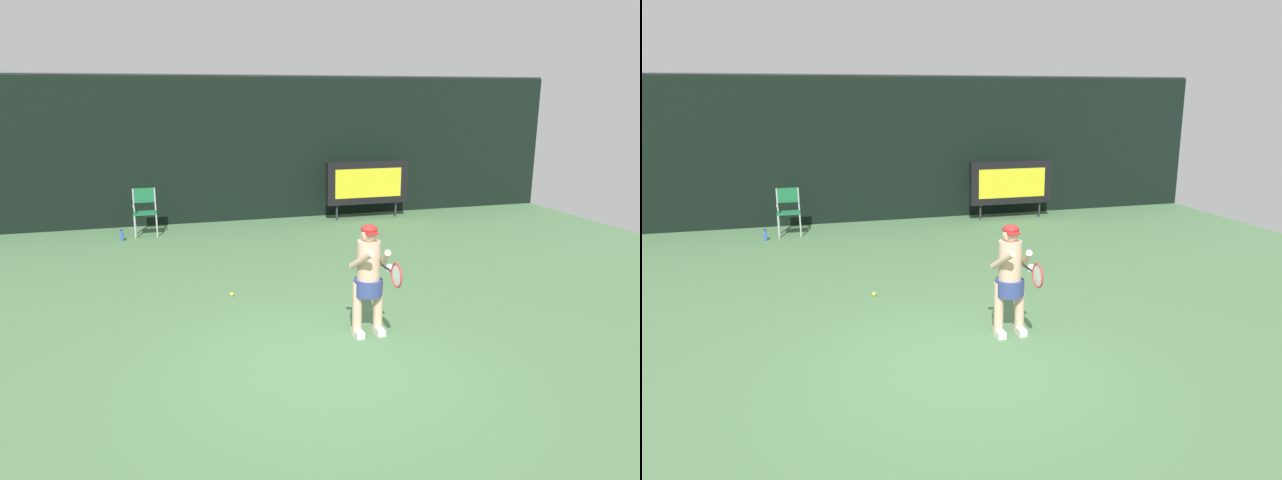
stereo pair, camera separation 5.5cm
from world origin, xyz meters
TOP-DOWN VIEW (x-y plane):
  - ground at (0.00, -0.19)m, footprint 18.00×22.00m
  - backdrop_screen at (0.00, 8.50)m, footprint 18.00×0.12m
  - scoreboard at (3.48, 7.76)m, footprint 2.20×0.21m
  - umpire_chair at (-2.09, 7.46)m, footprint 0.52×0.44m
  - water_bottle at (-2.62, 7.01)m, footprint 0.07×0.07m
  - tennis_player at (0.80, 0.68)m, footprint 0.53×0.61m
  - tennis_racket at (0.89, 0.00)m, footprint 0.03×0.60m
  - tennis_ball_loose at (-0.77, 2.71)m, footprint 0.07×0.07m

SIDE VIEW (x-z plane):
  - ground at x=0.00m, z-range -0.02..0.00m
  - tennis_ball_loose at x=-0.77m, z-range 0.00..0.07m
  - water_bottle at x=-2.62m, z-range -0.01..0.26m
  - umpire_chair at x=-2.09m, z-range 0.08..1.16m
  - tennis_player at x=0.80m, z-range 0.08..1.61m
  - scoreboard at x=3.48m, z-range 0.20..1.70m
  - tennis_racket at x=0.89m, z-range 0.89..1.20m
  - backdrop_screen at x=0.00m, z-range -0.02..3.64m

